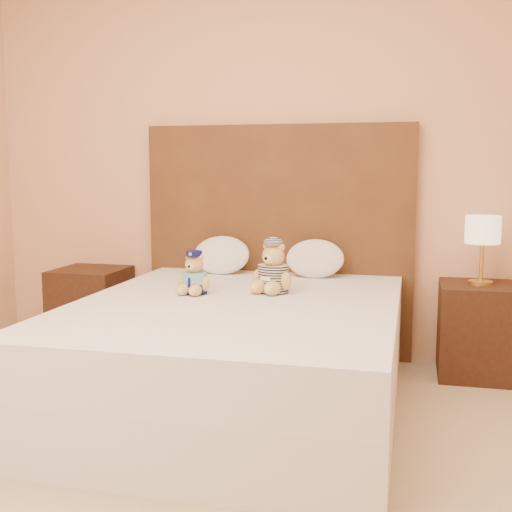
{
  "coord_description": "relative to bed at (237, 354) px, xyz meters",
  "views": [
    {
      "loc": [
        0.85,
        -1.88,
        1.21
      ],
      "look_at": [
        0.04,
        1.45,
        0.75
      ],
      "focal_mm": 45.0,
      "sensor_mm": 36.0,
      "label": 1
    }
  ],
  "objects": [
    {
      "name": "room_walls",
      "position": [
        0.0,
        -0.74,
        1.53
      ],
      "size": [
        4.04,
        4.52,
        2.72
      ],
      "color": "tan",
      "rests_on": "ground"
    },
    {
      "name": "teddy_police",
      "position": [
        -0.27,
        0.13,
        0.39
      ],
      "size": [
        0.22,
        0.21,
        0.23
      ],
      "primitive_type": null,
      "rotation": [
        0.0,
        0.0,
        -0.12
      ],
      "color": "tan",
      "rests_on": "bed"
    },
    {
      "name": "lamp",
      "position": [
        1.25,
        0.8,
        0.57
      ],
      "size": [
        0.2,
        0.2,
        0.4
      ],
      "color": "gold",
      "rests_on": "nightstand_right"
    },
    {
      "name": "headboard",
      "position": [
        0.0,
        1.01,
        0.47
      ],
      "size": [
        1.75,
        0.08,
        1.5
      ],
      "primitive_type": "cube",
      "color": "#533519",
      "rests_on": "ground"
    },
    {
      "name": "bed",
      "position": [
        0.0,
        0.0,
        0.0
      ],
      "size": [
        1.6,
        2.0,
        0.55
      ],
      "color": "white",
      "rests_on": "ground"
    },
    {
      "name": "nightstand_right",
      "position": [
        1.25,
        0.8,
        -0.0
      ],
      "size": [
        0.45,
        0.45,
        0.55
      ],
      "primitive_type": "cube",
      "color": "#341C10",
      "rests_on": "ground"
    },
    {
      "name": "pillow_right",
      "position": [
        0.27,
        0.83,
        0.4
      ],
      "size": [
        0.36,
        0.23,
        0.25
      ],
      "primitive_type": "ellipsoid",
      "color": "white",
      "rests_on": "bed"
    },
    {
      "name": "pillow_left",
      "position": [
        -0.33,
        0.83,
        0.41
      ],
      "size": [
        0.37,
        0.24,
        0.26
      ],
      "primitive_type": "ellipsoid",
      "color": "white",
      "rests_on": "bed"
    },
    {
      "name": "teddy_prisoner",
      "position": [
        0.13,
        0.27,
        0.41
      ],
      "size": [
        0.32,
        0.31,
        0.28
      ],
      "primitive_type": null,
      "rotation": [
        0.0,
        0.0,
        -0.35
      ],
      "color": "tan",
      "rests_on": "bed"
    },
    {
      "name": "nightstand_left",
      "position": [
        -1.25,
        0.8,
        -0.0
      ],
      "size": [
        0.45,
        0.45,
        0.55
      ],
      "primitive_type": "cube",
      "color": "#341C10",
      "rests_on": "ground"
    }
  ]
}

